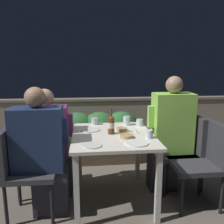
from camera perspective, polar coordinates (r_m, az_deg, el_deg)
name	(u,v)px	position (r m, az deg, el deg)	size (l,w,h in m)	color
ground_plane	(113,198)	(2.78, 0.17, -20.02)	(16.00, 16.00, 0.00)	#665B51
parapet_wall	(102,122)	(4.17, -2.36, -2.53)	(9.00, 0.18, 0.87)	gray
dining_table	(113,143)	(2.51, 0.18, -7.46)	(0.84, 0.98, 0.74)	silver
planter_hedge	(100,134)	(3.56, -3.01, -5.42)	(1.19, 0.47, 0.76)	brown
chair_left_near	(21,163)	(2.47, -21.07, -11.30)	(0.47, 0.46, 0.88)	#333338
person_navy_jumper	(42,152)	(2.39, -16.47, -9.32)	(0.52, 0.26, 1.25)	#282833
chair_left_far	(32,150)	(2.76, -18.76, -8.68)	(0.47, 0.46, 0.88)	#333338
person_purple_stripe	(50,143)	(2.70, -14.58, -7.33)	(0.51, 0.26, 1.20)	#282833
chair_right_near	(204,156)	(2.65, 21.34, -9.77)	(0.47, 0.46, 0.88)	#333338
chair_right_far	(185,145)	(2.92, 17.23, -7.52)	(0.47, 0.46, 0.88)	#333338
person_green_blouse	(169,134)	(2.80, 13.60, -5.20)	(0.50, 0.26, 1.32)	#282833
beer_bottle	(111,124)	(2.46, -0.21, -2.94)	(0.07, 0.07, 0.27)	brown
plate_0	(90,130)	(2.62, -5.24, -4.29)	(0.21, 0.21, 0.01)	silver
plate_1	(92,145)	(2.14, -4.93, -7.99)	(0.18, 0.18, 0.01)	silver
plate_2	(137,143)	(2.20, 5.94, -7.44)	(0.22, 0.22, 0.01)	white
bowl_0	(122,129)	(2.60, 2.32, -4.09)	(0.12, 0.12, 0.03)	tan
bowl_1	(127,136)	(2.35, 3.57, -5.77)	(0.13, 0.13, 0.03)	tan
glass_cup_0	(149,134)	(2.36, 8.95, -5.26)	(0.07, 0.07, 0.08)	silver
glass_cup_1	(95,121)	(2.86, -4.23, -2.24)	(0.08, 0.08, 0.08)	silver
glass_cup_2	(126,121)	(2.82, 3.50, -2.10)	(0.08, 0.08, 0.11)	silver
glass_cup_3	(140,123)	(2.81, 6.67, -2.53)	(0.08, 0.08, 0.08)	silver
fork_0	(136,131)	(2.58, 5.90, -4.59)	(0.03, 0.17, 0.01)	silver
potted_plant	(180,137)	(3.64, 16.07, -5.84)	(0.35, 0.35, 0.64)	brown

